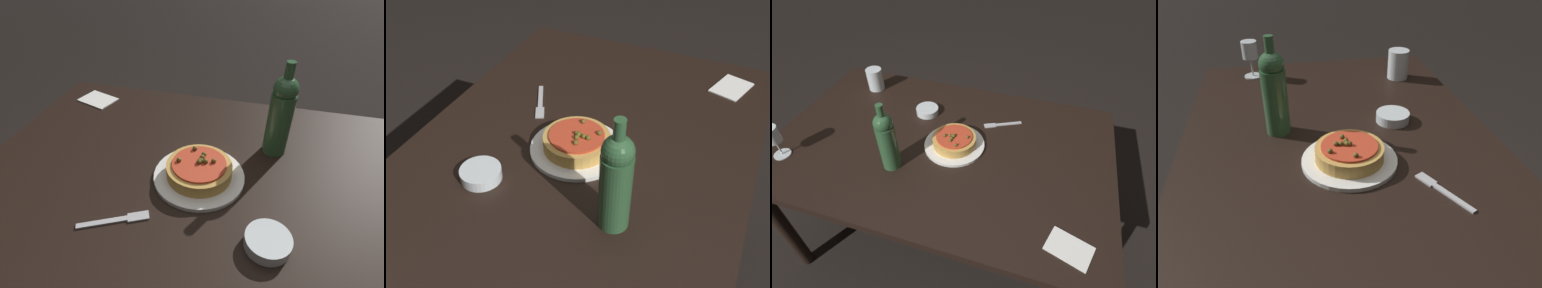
# 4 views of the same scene
# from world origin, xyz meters

# --- Properties ---
(dining_table) EXTENTS (1.45, 0.92, 0.71)m
(dining_table) POSITION_xyz_m (0.00, 0.00, 0.63)
(dining_table) COLOR black
(dining_table) RESTS_ON ground_plane
(dinner_plate) EXTENTS (0.26, 0.26, 0.01)m
(dinner_plate) POSITION_xyz_m (0.06, 0.01, 0.72)
(dinner_plate) COLOR white
(dinner_plate) RESTS_ON dining_table
(pizza) EXTENTS (0.18, 0.18, 0.05)m
(pizza) POSITION_xyz_m (0.06, 0.01, 0.74)
(pizza) COLOR gold
(pizza) RESTS_ON dinner_plate
(wine_bottle) EXTENTS (0.07, 0.07, 0.29)m
(wine_bottle) POSITION_xyz_m (-0.14, -0.17, 0.84)
(wine_bottle) COLOR #2D5633
(wine_bottle) RESTS_ON dining_table
(side_bowl) EXTENTS (0.11, 0.11, 0.03)m
(side_bowl) POSITION_xyz_m (-0.14, 0.18, 0.72)
(side_bowl) COLOR silver
(side_bowl) RESTS_ON dining_table
(fork) EXTENTS (0.17, 0.10, 0.00)m
(fork) POSITION_xyz_m (0.22, 0.20, 0.71)
(fork) COLOR #B7B7BC
(fork) RESTS_ON dining_table
(paper_napkin) EXTENTS (0.16, 0.13, 0.00)m
(paper_napkin) POSITION_xyz_m (0.56, -0.33, 0.71)
(paper_napkin) COLOR white
(paper_napkin) RESTS_ON dining_table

